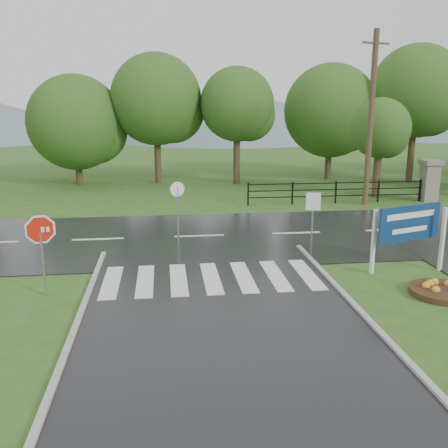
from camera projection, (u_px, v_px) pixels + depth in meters
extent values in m
plane|color=#2F581D|center=(234.00, 362.00, 10.43)|extent=(120.00, 120.00, 0.00)
cube|color=black|center=(199.00, 237.00, 20.07)|extent=(90.00, 8.00, 0.04)
cube|color=silver|center=(111.00, 282.00, 14.89)|extent=(0.50, 2.80, 0.02)
cube|color=silver|center=(145.00, 281.00, 15.00)|extent=(0.50, 2.80, 0.02)
cube|color=silver|center=(179.00, 279.00, 15.12)|extent=(0.50, 2.80, 0.02)
cube|color=silver|center=(211.00, 278.00, 15.24)|extent=(0.50, 2.80, 0.02)
cube|color=silver|center=(244.00, 277.00, 15.35)|extent=(0.50, 2.80, 0.02)
cube|color=silver|center=(275.00, 275.00, 15.47)|extent=(0.50, 2.80, 0.02)
cube|color=silver|center=(307.00, 274.00, 15.59)|extent=(0.50, 2.80, 0.02)
cube|color=gray|center=(429.00, 183.00, 27.14)|extent=(0.80, 0.80, 2.00)
cube|color=#6B6659|center=(431.00, 162.00, 26.87)|extent=(1.00, 1.00, 0.24)
cube|color=black|center=(336.00, 196.00, 26.67)|extent=(9.50, 0.05, 0.05)
cube|color=black|center=(336.00, 189.00, 26.59)|extent=(9.50, 0.05, 0.05)
cube|color=black|center=(336.00, 183.00, 26.50)|extent=(9.50, 0.05, 0.05)
cube|color=black|center=(248.00, 194.00, 26.07)|extent=(0.08, 0.08, 1.20)
cube|color=black|center=(420.00, 190.00, 27.18)|extent=(0.08, 0.08, 1.20)
sphere|color=slate|center=(226.00, 250.00, 78.15)|extent=(48.00, 48.00, 48.00)
sphere|color=slate|center=(398.00, 218.00, 80.40)|extent=(36.00, 36.00, 36.00)
cube|color=#939399|center=(43.00, 265.00, 13.79)|extent=(0.05, 0.05, 1.83)
cylinder|color=white|center=(40.00, 229.00, 13.56)|extent=(1.06, 0.32, 1.10)
cylinder|color=red|center=(40.00, 230.00, 13.55)|extent=(0.92, 0.29, 0.96)
cube|color=silver|center=(374.00, 242.00, 15.56)|extent=(0.13, 0.13, 2.08)
cube|color=silver|center=(442.00, 240.00, 15.83)|extent=(0.13, 0.13, 2.08)
cube|color=navy|center=(410.00, 223.00, 15.56)|extent=(2.37, 0.89, 1.14)
cube|color=white|center=(411.00, 215.00, 15.46)|extent=(1.87, 0.67, 0.19)
cube|color=white|center=(410.00, 230.00, 15.57)|extent=(1.38, 0.50, 0.16)
cylinder|color=#332111|center=(442.00, 292.00, 14.05)|extent=(1.80, 1.80, 0.18)
cube|color=#939399|center=(312.00, 226.00, 17.41)|extent=(0.04, 0.04, 2.12)
cube|color=white|center=(313.00, 201.00, 17.18)|extent=(0.49, 0.14, 0.61)
cylinder|color=#939399|center=(178.00, 215.00, 18.85)|extent=(0.07, 0.07, 2.24)
cylinder|color=white|center=(177.00, 189.00, 18.59)|extent=(0.54, 0.20, 0.56)
cylinder|color=#473523|center=(371.00, 120.00, 25.41)|extent=(0.29, 0.29, 8.79)
cube|color=brown|center=(376.00, 43.00, 24.52)|extent=(1.53, 0.52, 0.10)
cylinder|color=#3D2B1C|center=(377.00, 169.00, 28.16)|extent=(0.42, 0.42, 3.24)
sphere|color=#285219|center=(380.00, 128.00, 27.62)|extent=(3.33, 3.33, 3.33)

